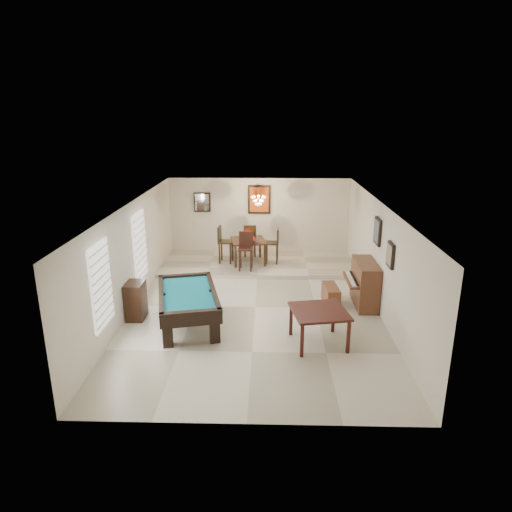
{
  "coord_description": "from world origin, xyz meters",
  "views": [
    {
      "loc": [
        0.31,
        -10.49,
        4.63
      ],
      "look_at": [
        0.0,
        0.6,
        1.15
      ],
      "focal_mm": 32.0,
      "sensor_mm": 36.0,
      "label": 1
    }
  ],
  "objects_px": {
    "dining_chair_north": "(250,240)",
    "piano_bench": "(331,295)",
    "dining_chair_east": "(272,246)",
    "upright_piano": "(360,284)",
    "pool_table": "(188,309)",
    "chandelier": "(258,197)",
    "dining_table": "(248,249)",
    "apothecary_chest": "(136,301)",
    "dining_chair_west": "(226,245)",
    "square_table": "(319,327)",
    "dining_chair_south": "(246,252)",
    "flower_vase": "(248,233)"
  },
  "relations": [
    {
      "from": "apothecary_chest",
      "to": "dining_chair_north",
      "type": "distance_m",
      "value": 5.26
    },
    {
      "from": "square_table",
      "to": "apothecary_chest",
      "type": "xyz_separation_m",
      "value": [
        -4.15,
        1.14,
        0.06
      ]
    },
    {
      "from": "upright_piano",
      "to": "dining_table",
      "type": "height_order",
      "value": "upright_piano"
    },
    {
      "from": "dining_chair_north",
      "to": "piano_bench",
      "type": "bearing_deg",
      "value": 118.02
    },
    {
      "from": "piano_bench",
      "to": "dining_chair_west",
      "type": "height_order",
      "value": "dining_chair_west"
    },
    {
      "from": "dining_chair_north",
      "to": "pool_table",
      "type": "bearing_deg",
      "value": 73.23
    },
    {
      "from": "pool_table",
      "to": "dining_chair_east",
      "type": "xyz_separation_m",
      "value": [
        1.92,
        4.22,
        0.29
      ]
    },
    {
      "from": "upright_piano",
      "to": "piano_bench",
      "type": "distance_m",
      "value": 0.77
    },
    {
      "from": "pool_table",
      "to": "dining_chair_south",
      "type": "xyz_separation_m",
      "value": [
        1.13,
        3.53,
        0.3
      ]
    },
    {
      "from": "dining_chair_north",
      "to": "dining_chair_east",
      "type": "bearing_deg",
      "value": 131.33
    },
    {
      "from": "upright_piano",
      "to": "flower_vase",
      "type": "distance_m",
      "value": 4.2
    },
    {
      "from": "piano_bench",
      "to": "apothecary_chest",
      "type": "relative_size",
      "value": 0.95
    },
    {
      "from": "square_table",
      "to": "dining_chair_north",
      "type": "relative_size",
      "value": 1.03
    },
    {
      "from": "dining_chair_north",
      "to": "dining_chair_west",
      "type": "height_order",
      "value": "dining_chair_west"
    },
    {
      "from": "square_table",
      "to": "dining_chair_south",
      "type": "relative_size",
      "value": 0.96
    },
    {
      "from": "dining_table",
      "to": "dining_chair_north",
      "type": "bearing_deg",
      "value": 87.9
    },
    {
      "from": "flower_vase",
      "to": "chandelier",
      "type": "height_order",
      "value": "chandelier"
    },
    {
      "from": "square_table",
      "to": "piano_bench",
      "type": "relative_size",
      "value": 1.3
    },
    {
      "from": "dining_chair_east",
      "to": "upright_piano",
      "type": "bearing_deg",
      "value": 40.18
    },
    {
      "from": "square_table",
      "to": "piano_bench",
      "type": "xyz_separation_m",
      "value": [
        0.53,
        2.13,
        -0.15
      ]
    },
    {
      "from": "dining_chair_south",
      "to": "pool_table",
      "type": "bearing_deg",
      "value": -105.28
    },
    {
      "from": "pool_table",
      "to": "apothecary_chest",
      "type": "bearing_deg",
      "value": 152.63
    },
    {
      "from": "dining_chair_west",
      "to": "dining_chair_east",
      "type": "height_order",
      "value": "dining_chair_west"
    },
    {
      "from": "dining_chair_east",
      "to": "chandelier",
      "type": "relative_size",
      "value": 1.87
    },
    {
      "from": "dining_chair_south",
      "to": "dining_table",
      "type": "bearing_deg",
      "value": 88.86
    },
    {
      "from": "piano_bench",
      "to": "flower_vase",
      "type": "height_order",
      "value": "flower_vase"
    },
    {
      "from": "piano_bench",
      "to": "upright_piano",
      "type": "bearing_deg",
      "value": -3.33
    },
    {
      "from": "apothecary_chest",
      "to": "dining_chair_west",
      "type": "bearing_deg",
      "value": 65.74
    },
    {
      "from": "apothecary_chest",
      "to": "dining_table",
      "type": "relative_size",
      "value": 0.86
    },
    {
      "from": "dining_chair_south",
      "to": "chandelier",
      "type": "relative_size",
      "value": 1.9
    },
    {
      "from": "dining_table",
      "to": "chandelier",
      "type": "distance_m",
      "value": 1.68
    },
    {
      "from": "square_table",
      "to": "dining_chair_east",
      "type": "relative_size",
      "value": 0.98
    },
    {
      "from": "dining_chair_south",
      "to": "chandelier",
      "type": "distance_m",
      "value": 1.7
    },
    {
      "from": "square_table",
      "to": "chandelier",
      "type": "xyz_separation_m",
      "value": [
        -1.37,
        5.05,
        1.82
      ]
    },
    {
      "from": "apothecary_chest",
      "to": "square_table",
      "type": "bearing_deg",
      "value": -15.33
    },
    {
      "from": "pool_table",
      "to": "flower_vase",
      "type": "distance_m",
      "value": 4.46
    },
    {
      "from": "pool_table",
      "to": "upright_piano",
      "type": "bearing_deg",
      "value": 3.86
    },
    {
      "from": "upright_piano",
      "to": "dining_table",
      "type": "distance_m",
      "value": 4.17
    },
    {
      "from": "square_table",
      "to": "apothecary_chest",
      "type": "distance_m",
      "value": 4.31
    },
    {
      "from": "pool_table",
      "to": "upright_piano",
      "type": "xyz_separation_m",
      "value": [
        4.1,
        1.27,
        0.17
      ]
    },
    {
      "from": "dining_table",
      "to": "chandelier",
      "type": "relative_size",
      "value": 1.72
    },
    {
      "from": "apothecary_chest",
      "to": "dining_chair_east",
      "type": "bearing_deg",
      "value": 50.61
    },
    {
      "from": "dining_chair_east",
      "to": "piano_bench",
      "type": "bearing_deg",
      "value": 30.74
    },
    {
      "from": "upright_piano",
      "to": "dining_chair_east",
      "type": "xyz_separation_m",
      "value": [
        -2.18,
        2.95,
        0.12
      ]
    },
    {
      "from": "piano_bench",
      "to": "chandelier",
      "type": "xyz_separation_m",
      "value": [
        -1.91,
        2.92,
        1.97
      ]
    },
    {
      "from": "pool_table",
      "to": "piano_bench",
      "type": "height_order",
      "value": "pool_table"
    },
    {
      "from": "pool_table",
      "to": "chandelier",
      "type": "height_order",
      "value": "chandelier"
    },
    {
      "from": "apothecary_chest",
      "to": "pool_table",
      "type": "bearing_deg",
      "value": -14.01
    },
    {
      "from": "apothecary_chest",
      "to": "flower_vase",
      "type": "height_order",
      "value": "flower_vase"
    },
    {
      "from": "upright_piano",
      "to": "dining_chair_south",
      "type": "relative_size",
      "value": 1.18
    }
  ]
}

